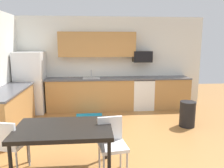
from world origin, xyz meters
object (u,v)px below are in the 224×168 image
Objects in this scene: refrigerator at (31,83)px; chair_far_side at (9,142)px; oven_range at (142,93)px; trash_bin at (187,114)px; microwave at (142,57)px; dining_table at (64,131)px; chair_near_table at (112,141)px.

chair_far_side is (0.48, -3.13, -0.35)m from refrigerator.
trash_bin is (0.74, -1.56, -0.16)m from oven_range.
dining_table is at bearing -119.38° from microwave.
oven_range reaches higher than dining_table.
chair_near_table is at bearing -1.73° from dining_table.
microwave is 3.97m from dining_table.
chair_far_side is (-2.72, -3.31, -1.04)m from microwave.
microwave reaches higher than chair_far_side.
refrigerator is 2.00× the size of chair_near_table.
dining_table is 0.73m from chair_near_table.
trash_bin is (1.94, 1.75, -0.20)m from chair_near_table.
oven_range is at bearing -90.00° from microwave.
microwave reaches higher than chair_near_table.
dining_table is 1.65× the size of chair_near_table.
microwave reaches higher than oven_range.
trash_bin is at bearing 33.12° from dining_table.
refrigerator is 1.87× the size of oven_range.
oven_range is 4.21m from chair_far_side.
chair_far_side is at bearing -130.24° from oven_range.
refrigerator is 3.28m from microwave.
chair_far_side is at bearing -154.39° from trash_bin.
trash_bin is at bearing 25.61° from chair_far_side.
trash_bin is (3.94, -1.48, -0.55)m from refrigerator.
chair_near_table is at bearing -109.96° from oven_range.
dining_table is (-1.90, -3.28, 0.23)m from oven_range.
oven_range is 1.07× the size of chair_far_side.
chair_near_table is 1.00× the size of chair_far_side.
microwave is at bearing 3.22° from refrigerator.
chair_far_side is at bearing -81.37° from refrigerator.
oven_range reaches higher than chair_far_side.
oven_range is 1.07× the size of chair_near_table.
chair_near_table is (0.70, -0.02, -0.18)m from dining_table.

